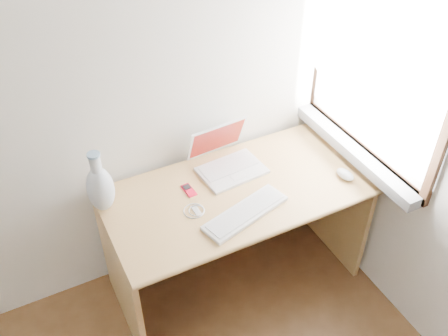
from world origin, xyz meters
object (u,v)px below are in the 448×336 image
external_keyboard (246,213)px  vase (100,187)px  laptop (228,159)px  desk (229,209)px

external_keyboard → vase: vase is taller
laptop → vase: (-0.68, -0.01, 0.08)m
laptop → vase: size_ratio=1.05×
external_keyboard → vase: (-0.59, 0.35, 0.13)m
laptop → external_keyboard: laptop is taller
external_keyboard → laptop: bearing=60.8°
laptop → vase: 0.69m
laptop → vase: bearing=176.1°
laptop → desk: bearing=-118.8°
external_keyboard → vase: 0.70m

